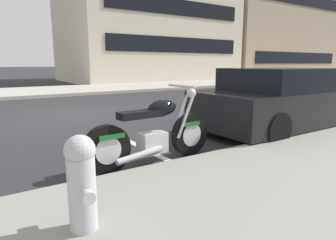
{
  "coord_description": "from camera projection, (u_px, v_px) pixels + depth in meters",
  "views": [
    {
      "loc": [
        -2.34,
        -8.29,
        1.45
      ],
      "look_at": [
        0.11,
        -4.58,
        0.59
      ],
      "focal_mm": 31.32,
      "sensor_mm": 36.0,
      "label": 1
    }
  ],
  "objects": [
    {
      "name": "parked_motorcycle",
      "position": [
        154.0,
        134.0,
        4.25
      ],
      "size": [
        2.11,
        0.62,
        1.13
      ],
      "rotation": [
        0.0,
        0.0,
        0.05
      ],
      "color": "black",
      "rests_on": "ground"
    },
    {
      "name": "fire_hydrant",
      "position": [
        82.0,
        180.0,
        2.29
      ],
      "size": [
        0.24,
        0.36,
        0.78
      ],
      "color": "#B7B7BC",
      "rests_on": "sidewalk_near_curb"
    },
    {
      "name": "townhouse_mid_block",
      "position": [
        146.0,
        5.0,
        24.66
      ],
      "size": [
        13.42,
        9.46,
        12.64
      ],
      "color": "beige",
      "rests_on": "ground"
    },
    {
      "name": "parked_car_near_corner",
      "position": [
        283.0,
        100.0,
        6.47
      ],
      "size": [
        4.2,
        1.88,
        1.35
      ],
      "rotation": [
        0.0,
        0.0,
        0.0
      ],
      "color": "black",
      "rests_on": "ground"
    },
    {
      "name": "parking_stall_stripe",
      "position": [
        156.0,
        154.0,
        4.73
      ],
      "size": [
        0.12,
        2.2,
        0.01
      ],
      "primitive_type": "cube",
      "color": "silver",
      "rests_on": "ground"
    },
    {
      "name": "townhouse_far_uphill",
      "position": [
        324.0,
        42.0,
        41.04
      ],
      "size": [
        11.21,
        10.46,
        8.84
      ],
      "color": "tan",
      "rests_on": "ground"
    },
    {
      "name": "ground_plane",
      "position": [
        76.0,
        115.0,
        8.33
      ],
      "size": [
        260.0,
        260.0,
        0.0
      ],
      "primitive_type": "plane",
      "color": "#28282B"
    },
    {
      "name": "sidewalk_far_curb",
      "position": [
        214.0,
        83.0,
        20.94
      ],
      "size": [
        120.0,
        5.0,
        0.14
      ],
      "primitive_type": "cube",
      "color": "#ADA89E",
      "rests_on": "ground"
    },
    {
      "name": "townhouse_behind_pole",
      "position": [
        258.0,
        36.0,
        33.51
      ],
      "size": [
        15.39,
        10.49,
        9.04
      ],
      "color": "tan",
      "rests_on": "ground"
    }
  ]
}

